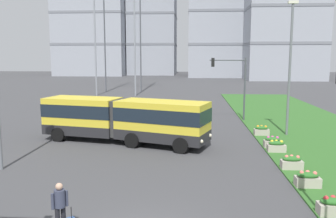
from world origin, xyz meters
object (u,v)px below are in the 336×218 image
Objects in this scene: flower_planter_4 at (272,142)px; flower_planter_5 at (262,130)px; flower_planter_1 at (308,179)px; flower_planter_3 at (276,146)px; flower_planter_0 at (333,206)px; articulated_bus at (124,119)px; traffic_light_far_right at (233,78)px; streetlight_median at (290,64)px; car_black_sedan at (106,115)px; apartment_tower_west at (93,16)px; flower_planter_2 at (292,162)px; apartment_tower_westcentre at (153,2)px; pedestrian_crossing at (60,204)px.

flower_planter_4 is 1.00× the size of flower_planter_5.
flower_planter_3 is at bearing 90.00° from flower_planter_1.
flower_planter_0 is 1.00× the size of flower_planter_5.
articulated_bus is 2.07× the size of traffic_light_far_right.
streetlight_median is at bearing 63.65° from flower_planter_4.
flower_planter_4 is (0.00, 1.08, 0.00)m from flower_planter_3.
streetlight_median is (14.71, -3.98, 4.62)m from car_black_sedan.
flower_planter_3 is 0.03× the size of apartment_tower_west.
flower_planter_4 is at bearing 90.00° from flower_planter_2.
flower_planter_3 is (9.91, -2.05, -1.23)m from articulated_bus.
apartment_tower_west is 20.38m from apartment_tower_westcentre.
flower_planter_5 is 0.19× the size of traffic_light_far_right.
articulated_bus is 12.58m from traffic_light_far_right.
flower_planter_0 is at bearing -80.42° from apartment_tower_westcentre.
flower_planter_5 is 0.11× the size of streetlight_median.
flower_planter_3 is at bearing -90.00° from flower_planter_4.
articulated_bus is 0.32× the size of apartment_tower_west.
apartment_tower_westcentre reaches higher than pedestrian_crossing.
flower_planter_4 is at bearing -79.46° from apartment_tower_westcentre.
flower_planter_2 is 0.03× the size of apartment_tower_west.
flower_planter_2 is 0.11× the size of streetlight_median.
flower_planter_3 is 7.23m from streetlight_median.
flower_planter_2 is 1.00× the size of flower_planter_4.
apartment_tower_west is at bearing 111.03° from flower_planter_2.
streetlight_median is at bearing 53.47° from pedestrian_crossing.
flower_planter_2 is 4.48m from flower_planter_4.
articulated_bus is at bearing -166.37° from streetlight_median.
apartment_tower_west reaches higher than flower_planter_3.
streetlight_median is at bearing -77.93° from apartment_tower_westcentre.
flower_planter_3 and flower_planter_4 have the same top height.
articulated_bus is at bearing 91.10° from pedestrian_crossing.
traffic_light_far_right is (-1.47, 17.07, 3.54)m from flower_planter_1.
flower_planter_4 is 0.11× the size of streetlight_median.
traffic_light_far_right is at bearing 69.38° from pedestrian_crossing.
pedestrian_crossing is 1.58× the size of flower_planter_3.
traffic_light_far_right is at bearing -79.22° from apartment_tower_westcentre.
flower_planter_2 is 3.40m from flower_planter_3.
pedestrian_crossing is 107.91m from apartment_tower_west.
flower_planter_2 is at bearing 90.00° from flower_planter_0.
apartment_tower_westcentre is at bearing 100.93° from flower_planter_5.
car_black_sedan is at bearing 125.75° from flower_planter_0.
car_black_sedan is 4.14× the size of flower_planter_1.
streetlight_median reaches higher than flower_planter_2.
apartment_tower_west is at bearing 111.97° from flower_planter_4.
articulated_bus is 12.77m from pedestrian_crossing.
car_black_sedan is 21.94m from flower_planter_0.
streetlight_median reaches higher than pedestrian_crossing.
pedestrian_crossing is at bearing -129.38° from flower_planter_4.
car_black_sedan is 0.79× the size of traffic_light_far_right.
flower_planter_4 is 99.99m from apartment_tower_west.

